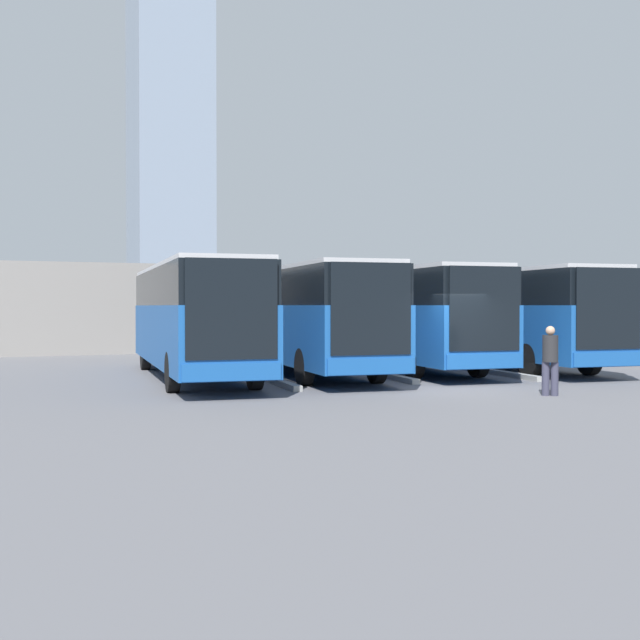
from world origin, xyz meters
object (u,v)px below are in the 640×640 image
bus_2 (303,315)px  bus_3 (193,316)px  pedestrian (550,358)px  bus_1 (397,314)px  bus_0 (498,314)px

bus_2 → bus_3: bearing=10.3°
pedestrian → bus_1: bearing=120.3°
bus_2 → pedestrian: 8.86m
bus_2 → bus_3: size_ratio=1.00×
bus_1 → bus_0: bearing=175.2°
bus_0 → bus_2: (7.36, -0.22, 0.00)m
bus_1 → pedestrian: 8.76m
bus_0 → bus_2: same height
bus_1 → bus_2: size_ratio=1.00×
bus_3 → pedestrian: (-6.82, 7.93, -0.97)m
bus_1 → bus_3: size_ratio=1.00×
bus_0 → bus_1: bearing=-4.8°
bus_0 → bus_3: size_ratio=1.00×
bus_2 → bus_3: 3.69m
bus_0 → bus_1: 3.74m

